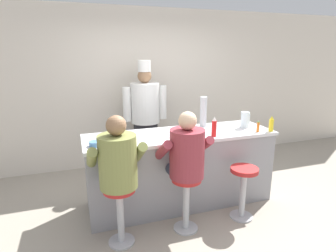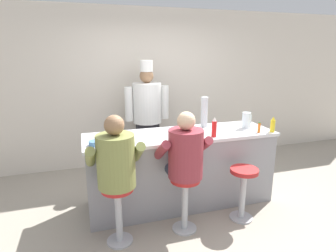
# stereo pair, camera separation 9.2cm
# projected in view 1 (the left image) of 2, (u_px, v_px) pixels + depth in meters

# --- Properties ---
(ground_plane) EXTENTS (20.00, 20.00, 0.00)m
(ground_plane) POSITION_uv_depth(u_px,v_px,m) (191.00, 216.00, 3.48)
(ground_plane) COLOR #9E9384
(wall_back) EXTENTS (10.00, 0.06, 2.70)m
(wall_back) POSITION_uv_depth(u_px,v_px,m) (148.00, 88.00, 4.97)
(wall_back) COLOR beige
(wall_back) RESTS_ON ground_plane
(diner_counter) EXTENTS (2.43, 0.74, 0.97)m
(diner_counter) POSITION_uv_depth(u_px,v_px,m) (180.00, 168.00, 3.70)
(diner_counter) COLOR gray
(diner_counter) RESTS_ON ground_plane
(ketchup_bottle_red) EXTENTS (0.06, 0.06, 0.25)m
(ketchup_bottle_red) POSITION_uv_depth(u_px,v_px,m) (214.00, 127.00, 3.41)
(ketchup_bottle_red) COLOR red
(ketchup_bottle_red) RESTS_ON diner_counter
(mustard_bottle_yellow) EXTENTS (0.06, 0.06, 0.20)m
(mustard_bottle_yellow) POSITION_uv_depth(u_px,v_px,m) (271.00, 124.00, 3.65)
(mustard_bottle_yellow) COLOR yellow
(mustard_bottle_yellow) RESTS_ON diner_counter
(hot_sauce_bottle_orange) EXTENTS (0.03, 0.03, 0.14)m
(hot_sauce_bottle_orange) POSITION_uv_depth(u_px,v_px,m) (258.00, 127.00, 3.62)
(hot_sauce_bottle_orange) COLOR orange
(hot_sauce_bottle_orange) RESTS_ON diner_counter
(water_pitcher_clear) EXTENTS (0.13, 0.12, 0.22)m
(water_pitcher_clear) POSITION_uv_depth(u_px,v_px,m) (245.00, 120.00, 3.83)
(water_pitcher_clear) COLOR silver
(water_pitcher_clear) RESTS_ON diner_counter
(breakfast_plate) EXTENTS (0.22, 0.22, 0.04)m
(breakfast_plate) POSITION_uv_depth(u_px,v_px,m) (126.00, 137.00, 3.36)
(breakfast_plate) COLOR white
(breakfast_plate) RESTS_ON diner_counter
(cereal_bowl) EXTENTS (0.14, 0.14, 0.05)m
(cereal_bowl) POSITION_uv_depth(u_px,v_px,m) (96.00, 144.00, 3.08)
(cereal_bowl) COLOR #4C7FB7
(cereal_bowl) RESTS_ON diner_counter
(coffee_mug_white) EXTENTS (0.13, 0.08, 0.09)m
(coffee_mug_white) POSITION_uv_depth(u_px,v_px,m) (193.00, 129.00, 3.58)
(coffee_mug_white) COLOR white
(coffee_mug_white) RESTS_ON diner_counter
(cup_stack_steel) EXTENTS (0.10, 0.10, 0.42)m
(cup_stack_steel) POSITION_uv_depth(u_px,v_px,m) (203.00, 112.00, 3.85)
(cup_stack_steel) COLOR #B7BABF
(cup_stack_steel) RESTS_ON diner_counter
(diner_seated_olive) EXTENTS (0.58, 0.57, 1.39)m
(diner_seated_olive) POSITION_uv_depth(u_px,v_px,m) (118.00, 165.00, 2.81)
(diner_seated_olive) COLOR #B2B5BA
(diner_seated_olive) RESTS_ON ground_plane
(diner_seated_maroon) EXTENTS (0.57, 0.56, 1.38)m
(diner_seated_maroon) POSITION_uv_depth(u_px,v_px,m) (186.00, 157.00, 3.04)
(diner_seated_maroon) COLOR #B2B5BA
(diner_seated_maroon) RESTS_ON ground_plane
(empty_stool_round) EXTENTS (0.33, 0.33, 0.65)m
(empty_stool_round) POSITION_uv_depth(u_px,v_px,m) (243.00, 185.00, 3.35)
(empty_stool_round) COLOR #B2B5BA
(empty_stool_round) RESTS_ON ground_plane
(cook_in_whites_near) EXTENTS (0.72, 0.46, 1.85)m
(cook_in_whites_near) POSITION_uv_depth(u_px,v_px,m) (145.00, 113.00, 4.56)
(cook_in_whites_near) COLOR #232328
(cook_in_whites_near) RESTS_ON ground_plane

